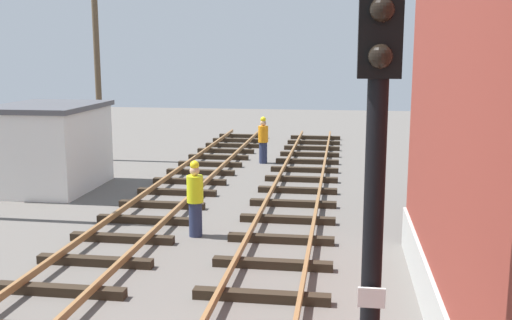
# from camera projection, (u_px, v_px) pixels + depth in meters

# --- Properties ---
(signal_mast) EXTENTS (0.36, 0.40, 5.32)m
(signal_mast) POSITION_uv_depth(u_px,v_px,m) (375.00, 181.00, 5.22)
(signal_mast) COLOR black
(signal_mast) RESTS_ON ground
(control_hut) EXTENTS (3.00, 3.80, 2.76)m
(control_hut) POSITION_uv_depth(u_px,v_px,m) (50.00, 146.00, 19.53)
(control_hut) COLOR silver
(control_hut) RESTS_ON ground
(utility_pole_far) EXTENTS (1.80, 0.24, 8.30)m
(utility_pole_far) POSITION_uv_depth(u_px,v_px,m) (97.00, 53.00, 24.12)
(utility_pole_far) COLOR brown
(utility_pole_far) RESTS_ON ground
(track_worker_foreground) EXTENTS (0.40, 0.40, 1.87)m
(track_worker_foreground) POSITION_uv_depth(u_px,v_px,m) (263.00, 140.00, 24.03)
(track_worker_foreground) COLOR #262D4C
(track_worker_foreground) RESTS_ON ground
(track_worker_distant) EXTENTS (0.40, 0.40, 1.87)m
(track_worker_distant) POSITION_uv_depth(u_px,v_px,m) (195.00, 199.00, 14.54)
(track_worker_distant) COLOR #262D4C
(track_worker_distant) RESTS_ON ground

